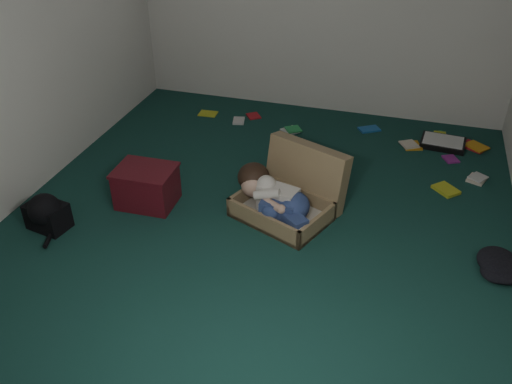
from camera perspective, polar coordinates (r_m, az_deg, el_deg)
The scene contains 10 objects.
floor at distance 4.40m, azimuth 0.56°, elevation -2.79°, with size 4.50×4.50×0.00m, color #143C34.
wall_front at distance 2.00m, azimuth -17.72°, elevation -8.80°, with size 4.50×4.50×0.00m, color white.
wall_left at distance 4.72m, azimuth -24.21°, elevation 14.57°, with size 4.50×4.50×0.00m, color white.
suitcase at distance 4.42m, azimuth 3.84°, elevation -0.17°, with size 0.94×0.93×0.53m.
person at distance 4.30m, azimuth 1.90°, elevation -0.49°, with size 0.70×0.58×0.33m.
maroon_bin at distance 4.59m, azimuth -11.45°, elevation 0.60°, with size 0.49×0.39×0.33m.
backpack at distance 4.54m, azimuth -21.09°, elevation -2.28°, with size 0.39×0.31×0.23m, color black, non-canonical shape.
clothing_pile at distance 4.18m, azimuth 23.04°, elevation -7.02°, with size 0.43×0.36×0.14m, color black, non-canonical shape.
paper_tray at distance 5.77m, azimuth 19.06°, elevation 4.93°, with size 0.45×0.36×0.06m.
book_scatter at distance 5.64m, azimuth 11.18°, elevation 5.34°, with size 3.03×1.26×0.02m.
Camera 1 is at (0.98, -3.43, 2.59)m, focal length 38.00 mm.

